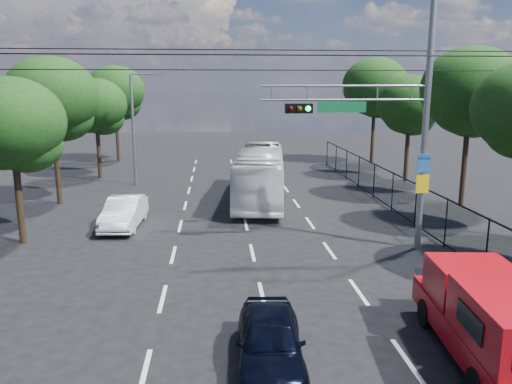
{
  "coord_description": "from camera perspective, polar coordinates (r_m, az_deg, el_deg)",
  "views": [
    {
      "loc": [
        -1.35,
        -10.14,
        6.21
      ],
      "look_at": [
        -0.03,
        5.98,
        2.8
      ],
      "focal_mm": 35.0,
      "sensor_mm": 36.0,
      "label": 1
    }
  ],
  "objects": [
    {
      "name": "signal_mast",
      "position": [
        19.34,
        15.55,
        8.61
      ],
      "size": [
        6.43,
        0.39,
        9.5
      ],
      "color": "slate",
      "rests_on": "ground"
    },
    {
      "name": "navy_hatchback",
      "position": [
        11.67,
        1.61,
        -16.63
      ],
      "size": [
        1.75,
        3.82,
        1.27
      ],
      "primitive_type": "imported",
      "rotation": [
        0.0,
        0.0,
        -0.07
      ],
      "color": "black",
      "rests_on": "ground"
    },
    {
      "name": "tree_right_c",
      "position": [
        28.41,
        23.29,
        10.0
      ],
      "size": [
        5.1,
        5.1,
        8.29
      ],
      "color": "black",
      "rests_on": "ground"
    },
    {
      "name": "streetlight_left",
      "position": [
        32.61,
        -13.6,
        7.59
      ],
      "size": [
        2.09,
        0.22,
        7.08
      ],
      "color": "slate",
      "rests_on": "ground"
    },
    {
      "name": "white_bus",
      "position": [
        27.74,
        0.5,
        2.05
      ],
      "size": [
        3.71,
        10.72,
        2.92
      ],
      "primitive_type": "imported",
      "rotation": [
        0.0,
        0.0,
        -0.12
      ],
      "color": "silver",
      "rests_on": "ground"
    },
    {
      "name": "tree_left_e",
      "position": [
        43.95,
        -15.77,
        10.59
      ],
      "size": [
        4.92,
        4.92,
        7.99
      ],
      "color": "black",
      "rests_on": "ground"
    },
    {
      "name": "tree_right_e",
      "position": [
        42.21,
        13.45,
        11.22
      ],
      "size": [
        5.28,
        5.28,
        8.58
      ],
      "color": "black",
      "rests_on": "ground"
    },
    {
      "name": "tree_left_c",
      "position": [
        28.46,
        -22.25,
        9.4
      ],
      "size": [
        4.8,
        4.8,
        7.8
      ],
      "color": "black",
      "rests_on": "ground"
    },
    {
      "name": "fence_right",
      "position": [
        24.6,
        16.76,
        -0.76
      ],
      "size": [
        0.06,
        34.03,
        2.0
      ],
      "color": "black",
      "rests_on": "ground"
    },
    {
      "name": "tree_right_d",
      "position": [
        34.64,
        17.16,
        9.15
      ],
      "size": [
        4.32,
        4.32,
        7.02
      ],
      "color": "black",
      "rests_on": "ground"
    },
    {
      "name": "tree_left_d",
      "position": [
        36.1,
        -17.78,
        8.98
      ],
      "size": [
        4.2,
        4.2,
        6.83
      ],
      "color": "black",
      "rests_on": "ground"
    },
    {
      "name": "red_pickup",
      "position": [
        12.81,
        25.48,
        -12.86
      ],
      "size": [
        2.54,
        5.69,
        2.06
      ],
      "color": "black",
      "rests_on": "ground"
    },
    {
      "name": "white_van",
      "position": [
        23.26,
        -14.85,
        -2.26
      ],
      "size": [
        1.65,
        4.19,
        1.36
      ],
      "primitive_type": "imported",
      "rotation": [
        0.0,
        0.0,
        -0.05
      ],
      "color": "silver",
      "rests_on": "ground"
    },
    {
      "name": "utility_wires",
      "position": [
        19.05,
        -0.65,
        14.98
      ],
      "size": [
        22.0,
        5.04,
        0.74
      ],
      "color": "black",
      "rests_on": "ground"
    },
    {
      "name": "ground",
      "position": [
        11.97,
        2.62,
        -19.36
      ],
      "size": [
        120.0,
        120.0,
        0.0
      ],
      "primitive_type": "plane",
      "color": "black",
      "rests_on": "ground"
    },
    {
      "name": "lane_markings",
      "position": [
        24.97,
        -1.45,
        -2.49
      ],
      "size": [
        6.12,
        38.0,
        0.01
      ],
      "color": "beige",
      "rests_on": "ground"
    },
    {
      "name": "tree_left_b",
      "position": [
        21.7,
        -26.02,
        6.41
      ],
      "size": [
        4.08,
        4.08,
        6.63
      ],
      "color": "black",
      "rests_on": "ground"
    }
  ]
}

